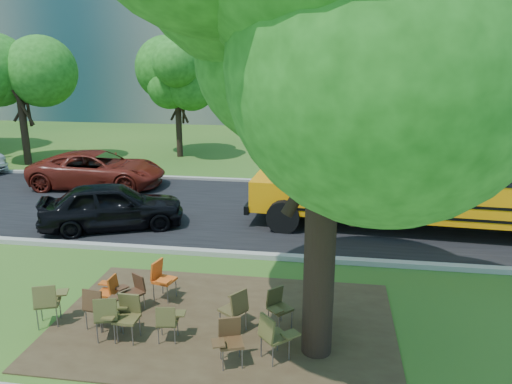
% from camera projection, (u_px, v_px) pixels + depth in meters
% --- Properties ---
extents(ground, '(160.00, 160.00, 0.00)m').
position_uv_depth(ground, '(184.00, 308.00, 11.02)').
color(ground, '#224D18').
rests_on(ground, ground).
extents(dirt_patch, '(7.00, 4.50, 0.03)m').
position_uv_depth(dirt_patch, '(224.00, 323.00, 10.40)').
color(dirt_patch, '#382819').
rests_on(dirt_patch, ground).
extents(asphalt_road, '(80.00, 8.00, 0.04)m').
position_uv_depth(asphalt_road, '(241.00, 211.00, 17.68)').
color(asphalt_road, black).
rests_on(asphalt_road, ground).
extents(kerb_near, '(80.00, 0.25, 0.14)m').
position_uv_depth(kerb_near, '(215.00, 253.00, 13.86)').
color(kerb_near, gray).
rests_on(kerb_near, ground).
extents(kerb_far, '(80.00, 0.25, 0.14)m').
position_uv_depth(kerb_far, '(258.00, 181.00, 21.56)').
color(kerb_far, gray).
rests_on(kerb_far, ground).
extents(bg_tree_0, '(5.20, 5.20, 7.18)m').
position_uv_depth(bg_tree_0, '(17.00, 71.00, 23.90)').
color(bg_tree_0, black).
rests_on(bg_tree_0, ground).
extents(bg_tree_2, '(4.80, 4.80, 6.62)m').
position_uv_depth(bg_tree_2, '(177.00, 77.00, 25.83)').
color(bg_tree_2, black).
rests_on(bg_tree_2, ground).
extents(bg_tree_3, '(5.60, 5.60, 7.84)m').
position_uv_depth(bg_tree_3, '(449.00, 62.00, 21.81)').
color(bg_tree_3, black).
rests_on(bg_tree_3, ground).
extents(main_tree, '(7.20, 7.20, 9.48)m').
position_uv_depth(main_tree, '(328.00, 25.00, 7.82)').
color(main_tree, black).
rests_on(main_tree, ground).
extents(school_bus, '(12.96, 3.60, 3.13)m').
position_uv_depth(school_bus, '(480.00, 176.00, 15.14)').
color(school_bus, orange).
rests_on(school_bus, ground).
extents(chair_0, '(0.65, 0.73, 0.96)m').
position_uv_depth(chair_0, '(48.00, 300.00, 10.15)').
color(chair_0, brown).
rests_on(chair_0, ground).
extents(chair_1, '(0.66, 0.55, 0.93)m').
position_uv_depth(chair_1, '(98.00, 304.00, 10.03)').
color(chair_1, '#442A18').
rests_on(chair_1, ground).
extents(chair_2, '(0.65, 0.70, 0.96)m').
position_uv_depth(chair_2, '(108.00, 313.00, 9.64)').
color(chair_2, '#43411D').
rests_on(chair_2, ground).
extents(chair_3, '(0.60, 0.54, 0.93)m').
position_uv_depth(chair_3, '(126.00, 313.00, 9.67)').
color(chair_3, '#4E4621').
rests_on(chair_3, ground).
extents(chair_4, '(0.54, 0.54, 0.81)m').
position_uv_depth(chair_4, '(168.00, 319.00, 9.59)').
color(chair_4, '#47411F').
rests_on(chair_4, ground).
extents(chair_5, '(0.60, 0.67, 0.88)m').
position_uv_depth(chair_5, '(229.00, 337.00, 8.91)').
color(chair_5, '#4A311A').
rests_on(chair_5, ground).
extents(chair_6, '(0.46, 0.50, 0.77)m').
position_uv_depth(chair_6, '(318.00, 323.00, 9.51)').
color(chair_6, '#48441F').
rests_on(chair_6, ground).
extents(chair_7, '(0.80, 0.64, 0.94)m').
position_uv_depth(chair_7, '(274.00, 334.00, 8.96)').
color(chair_7, '#4C4721').
rests_on(chair_7, ground).
extents(chair_8, '(0.48, 0.55, 0.82)m').
position_uv_depth(chair_8, '(109.00, 289.00, 10.79)').
color(chair_8, '#B34813').
rests_on(chair_8, ground).
extents(chair_9, '(0.69, 0.54, 0.81)m').
position_uv_depth(chair_9, '(134.00, 289.00, 10.82)').
color(chair_9, '#442818').
rests_on(chair_9, ground).
extents(chair_10, '(0.55, 0.70, 0.93)m').
position_uv_depth(chair_10, '(161.00, 277.00, 11.24)').
color(chair_10, '#DA5617').
rests_on(chair_10, ground).
extents(chair_11, '(0.63, 0.80, 0.94)m').
position_uv_depth(chair_11, '(236.00, 306.00, 9.93)').
color(chair_11, '#4B3E20').
rests_on(chair_11, ground).
extents(chair_12, '(0.58, 0.74, 0.86)m').
position_uv_depth(chair_12, '(278.00, 304.00, 10.09)').
color(chair_12, '#453F1E').
rests_on(chair_12, ground).
extents(chair_13, '(0.54, 0.66, 0.80)m').
position_uv_depth(chair_13, '(322.00, 303.00, 10.20)').
color(chair_13, '#442D18').
rests_on(chair_13, ground).
extents(black_car, '(4.77, 3.31, 1.51)m').
position_uv_depth(black_car, '(112.00, 206.00, 15.83)').
color(black_car, black).
rests_on(black_car, ground).
extents(bg_car_red, '(5.58, 2.80, 1.52)m').
position_uv_depth(bg_car_red, '(98.00, 170.00, 20.64)').
color(bg_car_red, '#5B170F').
rests_on(bg_car_red, ground).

